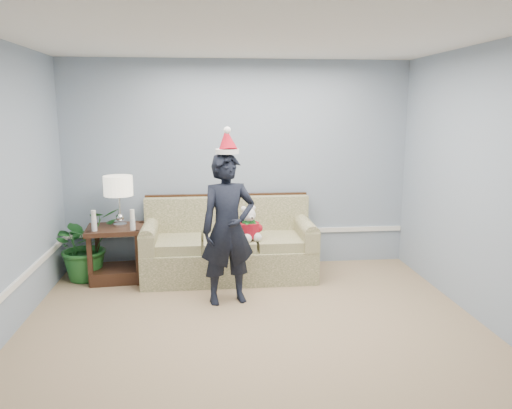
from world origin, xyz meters
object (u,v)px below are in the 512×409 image
object	(u,v)px
houseplant	(85,244)
table_lamp	(118,188)
sofa	(229,248)
side_table	(118,259)
man	(228,229)
teddy_bear	(248,228)

from	to	relation	value
houseplant	table_lamp	bearing A→B (deg)	-5.57
sofa	houseplant	distance (m)	1.76
sofa	side_table	size ratio (longest dim) A/B	2.84
side_table	table_lamp	world-z (taller)	table_lamp
man	houseplant	bearing A→B (deg)	138.43
side_table	man	size ratio (longest dim) A/B	0.46
houseplant	man	bearing A→B (deg)	-28.22
table_lamp	houseplant	size ratio (longest dim) A/B	0.70
houseplant	teddy_bear	size ratio (longest dim) A/B	2.07
teddy_bear	houseplant	bearing A→B (deg)	152.70
sofa	houseplant	world-z (taller)	sofa
man	side_table	bearing A→B (deg)	134.07
side_table	sofa	bearing A→B (deg)	1.48
side_table	houseplant	distance (m)	0.44
table_lamp	houseplant	xyz separation A→B (m)	(-0.44, 0.04, -0.70)
houseplant	teddy_bear	world-z (taller)	teddy_bear
side_table	man	bearing A→B (deg)	-32.58
sofa	teddy_bear	xyz separation A→B (m)	(0.23, -0.25, 0.32)
sofa	side_table	xyz separation A→B (m)	(-1.37, -0.04, -0.09)
man	teddy_bear	distance (m)	0.71
side_table	man	distance (m)	1.67
teddy_bear	sofa	bearing A→B (deg)	113.82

